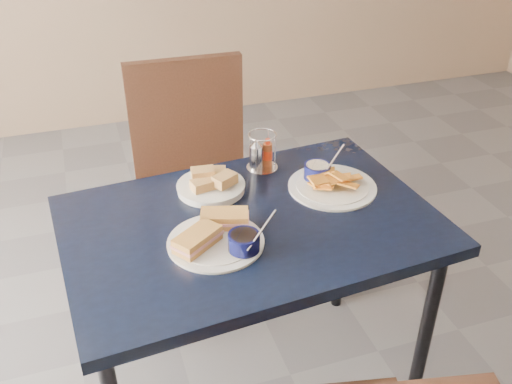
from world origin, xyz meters
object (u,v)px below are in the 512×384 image
object	(u,v)px
condiment_caddy	(261,154)
dining_table	(251,239)
sandwich_plate	(219,236)
plantain_plate	(328,181)
chair_far	(194,167)
bread_basket	(211,184)

from	to	relation	value
condiment_caddy	dining_table	bearing A→B (deg)	-114.16
sandwich_plate	plantain_plate	bearing A→B (deg)	23.96
chair_far	plantain_plate	size ratio (longest dim) A/B	3.42
chair_far	plantain_plate	distance (m)	0.69
sandwich_plate	bread_basket	world-z (taller)	sandwich_plate
dining_table	bread_basket	bearing A→B (deg)	109.52
dining_table	plantain_plate	world-z (taller)	plantain_plate
bread_basket	condiment_caddy	world-z (taller)	condiment_caddy
sandwich_plate	condiment_caddy	distance (m)	0.45
dining_table	chair_far	world-z (taller)	chair_far
chair_far	sandwich_plate	size ratio (longest dim) A/B	3.30
dining_table	sandwich_plate	xyz separation A→B (m)	(-0.12, -0.08, 0.10)
sandwich_plate	plantain_plate	size ratio (longest dim) A/B	1.04
dining_table	chair_far	xyz separation A→B (m)	(-0.03, 0.68, -0.10)
chair_far	condiment_caddy	size ratio (longest dim) A/B	7.39
sandwich_plate	condiment_caddy	size ratio (longest dim) A/B	2.24
dining_table	plantain_plate	xyz separation A→B (m)	(0.30, 0.11, 0.09)
sandwich_plate	condiment_caddy	xyz separation A→B (m)	(0.25, 0.37, 0.03)
dining_table	sandwich_plate	bearing A→B (deg)	-146.45
chair_far	dining_table	bearing A→B (deg)	-87.20
dining_table	sandwich_plate	size ratio (longest dim) A/B	3.86
plantain_plate	bread_basket	size ratio (longest dim) A/B	1.33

